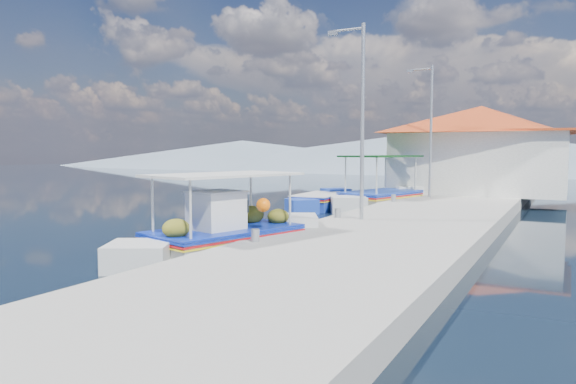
% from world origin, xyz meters
% --- Properties ---
extents(ground, '(160.00, 160.00, 0.00)m').
position_xyz_m(ground, '(0.00, 0.00, 0.00)').
color(ground, black).
rests_on(ground, ground).
extents(quay, '(5.00, 44.00, 0.50)m').
position_xyz_m(quay, '(5.90, 6.00, 0.25)').
color(quay, gray).
rests_on(quay, ground).
extents(bollards, '(0.20, 17.20, 0.30)m').
position_xyz_m(bollards, '(3.80, 5.25, 0.65)').
color(bollards, '#A5A8AD').
rests_on(bollards, quay).
extents(main_caique, '(3.23, 6.68, 2.29)m').
position_xyz_m(main_caique, '(2.52, -2.38, 0.44)').
color(main_caique, silver).
rests_on(main_caique, ground).
extents(caique_green_canopy, '(3.34, 6.92, 2.68)m').
position_xyz_m(caique_green_canopy, '(2.61, 10.00, 0.40)').
color(caique_green_canopy, silver).
rests_on(caique_green_canopy, ground).
extents(caique_blue_hull, '(1.85, 5.72, 1.02)m').
position_xyz_m(caique_blue_hull, '(0.31, 8.30, 0.28)').
color(caique_blue_hull, '#1D3FAF').
rests_on(caique_blue_hull, ground).
extents(harbor_building, '(10.49, 10.49, 4.40)m').
position_xyz_m(harbor_building, '(6.20, 15.00, 2.78)').
color(harbor_building, white).
rests_on(harbor_building, quay).
extents(lamp_post_near, '(1.21, 0.14, 6.00)m').
position_xyz_m(lamp_post_near, '(4.51, 2.00, 3.85)').
color(lamp_post_near, '#A5A8AD').
rests_on(lamp_post_near, quay).
extents(lamp_post_far, '(1.21, 0.14, 6.00)m').
position_xyz_m(lamp_post_far, '(4.51, 11.00, 3.85)').
color(lamp_post_far, '#A5A8AD').
rests_on(lamp_post_far, quay).
extents(mountain_ridge, '(171.40, 96.00, 5.50)m').
position_xyz_m(mountain_ridge, '(6.54, 56.00, 2.04)').
color(mountain_ridge, gray).
rests_on(mountain_ridge, ground).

